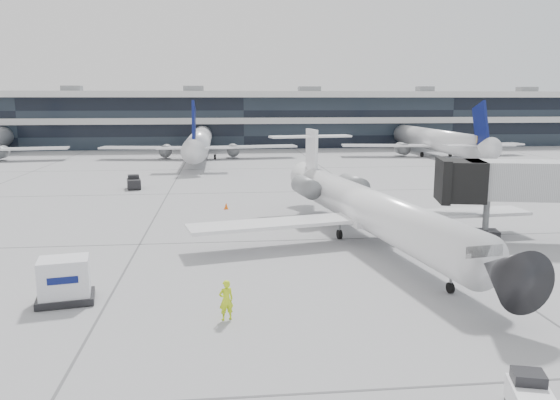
{
  "coord_description": "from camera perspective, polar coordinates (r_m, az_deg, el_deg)",
  "views": [
    {
      "loc": [
        -4.33,
        -36.5,
        9.67
      ],
      "look_at": [
        -0.29,
        1.42,
        2.6
      ],
      "focal_mm": 35.0,
      "sensor_mm": 36.0,
      "label": 1
    }
  ],
  "objects": [
    {
      "name": "bg_jet_right",
      "position": [
        98.92,
        15.55,
        4.51
      ],
      "size": [
        32.0,
        40.0,
        9.6
      ],
      "primitive_type": null,
      "color": "silver",
      "rests_on": "ground"
    },
    {
      "name": "terminal",
      "position": [
        118.67,
        -4.02,
        8.22
      ],
      "size": [
        170.0,
        22.0,
        10.0
      ],
      "primitive_type": "cube",
      "color": "black",
      "rests_on": "ground"
    },
    {
      "name": "baggage_tug",
      "position": [
        19.58,
        24.7,
        -18.28
      ],
      "size": [
        1.63,
        2.17,
        1.23
      ],
      "rotation": [
        0.0,
        0.0,
        -0.28
      ],
      "color": "white",
      "rests_on": "ground"
    },
    {
      "name": "regional_jet",
      "position": [
        37.63,
        9.08,
        -0.75
      ],
      "size": [
        24.46,
        30.51,
        7.06
      ],
      "rotation": [
        0.0,
        0.0,
        0.15
      ],
      "color": "white",
      "rests_on": "ground"
    },
    {
      "name": "ramp_worker",
      "position": [
        24.62,
        -5.65,
        -10.36
      ],
      "size": [
        0.78,
        0.64,
        1.85
      ],
      "primitive_type": "imported",
      "rotation": [
        0.0,
        0.0,
        3.47
      ],
      "color": "#CAEF19",
      "rests_on": "ground"
    },
    {
      "name": "ground",
      "position": [
        38.0,
        0.67,
        -4.24
      ],
      "size": [
        220.0,
        220.0,
        0.0
      ],
      "primitive_type": "plane",
      "color": "gray",
      "rests_on": "ground"
    },
    {
      "name": "bg_jet_center",
      "position": [
        92.08,
        -8.35,
        4.36
      ],
      "size": [
        32.0,
        40.0,
        9.6
      ],
      "primitive_type": null,
      "color": "silver",
      "rests_on": "ground"
    },
    {
      "name": "cargo_uld",
      "position": [
        28.4,
        -21.59,
        -7.86
      ],
      "size": [
        2.95,
        2.4,
        2.15
      ],
      "rotation": [
        0.0,
        0.0,
        0.19
      ],
      "color": "black",
      "rests_on": "ground"
    },
    {
      "name": "traffic_cone",
      "position": [
        48.87,
        -5.65,
        -0.63
      ],
      "size": [
        0.52,
        0.52,
        0.59
      ],
      "rotation": [
        0.0,
        0.0,
        -0.37
      ],
      "color": "#FF5E0D",
      "rests_on": "ground"
    },
    {
      "name": "far_tug",
      "position": [
        61.76,
        -15.03,
        1.76
      ],
      "size": [
        1.82,
        2.57,
        1.49
      ],
      "rotation": [
        0.0,
        0.0,
        0.2
      ],
      "color": "black",
      "rests_on": "ground"
    }
  ]
}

